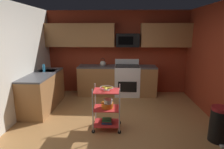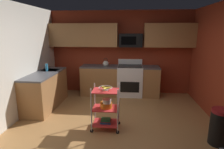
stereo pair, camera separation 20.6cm
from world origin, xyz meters
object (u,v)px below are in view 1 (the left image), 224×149
object	(u,v)px
mixing_bowl_large	(107,105)
dish_soap_bottle	(44,68)
rolling_cart	(107,108)
mixing_bowl_small	(108,101)
microwave	(128,40)
oven_range	(127,80)
fruit_bowl	(107,88)
trash_can	(220,124)
kettle	(103,64)
book_stack	(107,121)

from	to	relation	value
mixing_bowl_large	dish_soap_bottle	distance (m)	2.21
rolling_cart	mixing_bowl_small	world-z (taller)	rolling_cart
rolling_cart	mixing_bowl_small	distance (m)	0.17
microwave	oven_range	bearing A→B (deg)	-89.74
microwave	fruit_bowl	world-z (taller)	microwave
mixing_bowl_large	trash_can	world-z (taller)	trash_can
kettle	trash_can	world-z (taller)	kettle
oven_range	kettle	size ratio (longest dim) A/B	4.17
microwave	book_stack	size ratio (longest dim) A/B	3.03
rolling_cart	dish_soap_bottle	size ratio (longest dim) A/B	4.57
mixing_bowl_small	mixing_bowl_large	bearing A→B (deg)	120.62
fruit_bowl	kettle	distance (m)	2.19
oven_range	mixing_bowl_small	bearing A→B (deg)	-101.68
microwave	trash_can	bearing A→B (deg)	-59.00
mixing_bowl_large	trash_can	size ratio (longest dim) A/B	0.38
book_stack	dish_soap_bottle	world-z (taller)	dish_soap_bottle
rolling_cart	dish_soap_bottle	world-z (taller)	dish_soap_bottle
book_stack	kettle	bearing A→B (deg)	97.02
rolling_cart	mixing_bowl_large	bearing A→B (deg)	0.00
mixing_bowl_small	kettle	size ratio (longest dim) A/B	0.69
oven_range	kettle	world-z (taller)	kettle
rolling_cart	trash_can	xyz separation A→B (m)	(2.08, -0.37, -0.12)
book_stack	trash_can	bearing A→B (deg)	-10.00
book_stack	dish_soap_bottle	size ratio (longest dim) A/B	1.16
oven_range	dish_soap_bottle	world-z (taller)	dish_soap_bottle
rolling_cart	microwave	bearing A→B (deg)	77.97
microwave	book_stack	distance (m)	2.79
microwave	kettle	world-z (taller)	microwave
book_stack	trash_can	size ratio (longest dim) A/B	0.35
oven_range	mixing_bowl_large	xyz separation A→B (m)	(-0.48, -2.17, 0.04)
microwave	dish_soap_bottle	xyz separation A→B (m)	(-2.24, -1.04, -0.68)
oven_range	microwave	distance (m)	1.23
kettle	trash_can	size ratio (longest dim) A/B	0.40
kettle	microwave	bearing A→B (deg)	8.20
oven_range	fruit_bowl	size ratio (longest dim) A/B	4.04
rolling_cart	kettle	bearing A→B (deg)	97.02
book_stack	rolling_cart	bearing A→B (deg)	-135.00
fruit_bowl	mixing_bowl_large	xyz separation A→B (m)	(0.01, -0.00, -0.36)
mixing_bowl_small	oven_range	bearing A→B (deg)	78.32
oven_range	rolling_cart	world-z (taller)	oven_range
dish_soap_bottle	trash_can	bearing A→B (deg)	-22.81
microwave	kettle	bearing A→B (deg)	-171.80
rolling_cart	oven_range	bearing A→B (deg)	77.40
microwave	mixing_bowl_large	bearing A→B (deg)	-101.81
fruit_bowl	book_stack	size ratio (longest dim) A/B	1.18
fruit_bowl	trash_can	distance (m)	2.18
rolling_cart	fruit_bowl	world-z (taller)	rolling_cart
mixing_bowl_large	kettle	world-z (taller)	kettle
oven_range	fruit_bowl	distance (m)	2.26
mixing_bowl_small	book_stack	size ratio (longest dim) A/B	0.79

